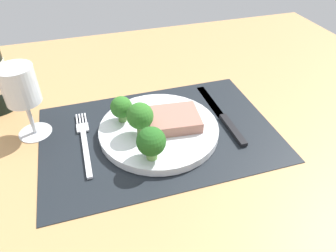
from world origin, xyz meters
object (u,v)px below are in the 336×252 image
(plate, at_px, (159,130))
(wine_glass, at_px, (21,90))
(steak, at_px, (173,118))
(fork, at_px, (85,141))
(knife, at_px, (223,117))

(plate, bearing_deg, wine_glass, 162.26)
(wine_glass, bearing_deg, steak, -15.22)
(plate, xyz_separation_m, wine_glass, (-0.24, 0.08, 0.09))
(plate, xyz_separation_m, fork, (-0.15, 0.01, -0.01))
(plate, relative_size, knife, 1.04)
(plate, bearing_deg, knife, 2.10)
(plate, height_order, steak, steak)
(fork, relative_size, wine_glass, 1.29)
(plate, distance_m, wine_glass, 0.27)
(wine_glass, bearing_deg, knife, -10.51)
(steak, distance_m, fork, 0.18)
(plate, distance_m, fork, 0.15)
(plate, relative_size, fork, 1.24)
(steak, bearing_deg, plate, -174.21)
(plate, relative_size, steak, 2.37)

